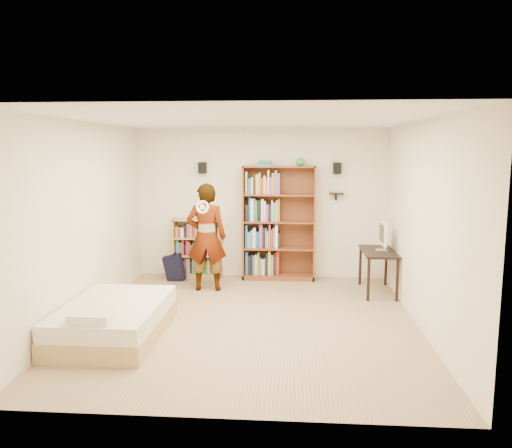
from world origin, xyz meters
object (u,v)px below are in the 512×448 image
(low_bookshelf, at_px, (197,248))
(person, at_px, (207,237))
(tall_bookshelf, at_px, (279,223))
(daybed, at_px, (114,316))
(computer_desk, at_px, (378,272))

(low_bookshelf, height_order, person, person)
(tall_bookshelf, xyz_separation_m, person, (-1.17, -0.81, -0.13))
(daybed, height_order, person, person)
(computer_desk, xyz_separation_m, daybed, (-3.62, -2.22, -0.08))
(low_bookshelf, relative_size, computer_desk, 1.05)
(low_bookshelf, bearing_deg, computer_desk, -14.18)
(daybed, bearing_deg, tall_bookshelf, 56.50)
(computer_desk, height_order, person, person)
(tall_bookshelf, xyz_separation_m, low_bookshelf, (-1.49, 0.03, -0.48))
(tall_bookshelf, height_order, daybed, tall_bookshelf)
(person, bearing_deg, computer_desk, 177.52)
(computer_desk, bearing_deg, low_bookshelf, 165.82)
(low_bookshelf, xyz_separation_m, computer_desk, (3.13, -0.79, -0.19))
(low_bookshelf, height_order, daybed, low_bookshelf)
(low_bookshelf, height_order, computer_desk, low_bookshelf)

